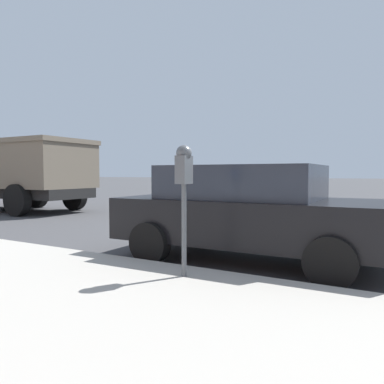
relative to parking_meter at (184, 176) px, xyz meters
name	(u,v)px	position (x,y,z in m)	size (l,w,h in m)	color
ground_plane	(279,250)	(2.68, -0.38, -1.34)	(220.00, 220.00, 0.00)	#424244
parking_meter	(184,176)	(0.00, 0.00, 0.00)	(0.21, 0.19, 1.60)	#4C5156
car_black	(249,211)	(1.66, -0.20, -0.55)	(2.12, 4.25, 1.50)	black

